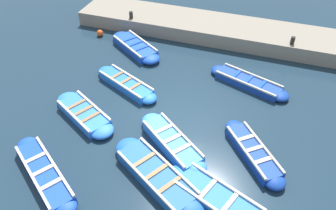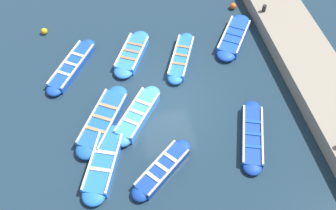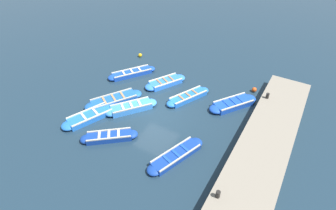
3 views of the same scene
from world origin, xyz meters
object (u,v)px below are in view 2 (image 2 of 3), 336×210
Objects in this scene: boat_centre at (103,163)px; boat_tucked at (72,66)px; boat_alongside at (138,115)px; boat_drifting at (234,37)px; boat_near_quay at (103,120)px; boat_end_of_row at (162,169)px; boat_stern_in at (252,136)px; buoy_yellow_far at (44,31)px; boat_far_corner at (132,54)px; bollard_mid_north at (264,8)px; boat_inner_gap at (181,58)px; buoy_orange_near at (233,6)px.

boat_centre is 1.04× the size of boat_tucked.
boat_centre is at bearing -80.94° from boat_tucked.
boat_alongside is 0.93× the size of boat_drifting.
boat_drifting is (5.48, 3.74, -0.01)m from boat_alongside.
boat_near_quay reaches higher than boat_end_of_row.
boat_near_quay is (1.08, -3.42, 0.02)m from boat_tucked.
boat_alongside is 1.48m from boat_near_quay.
boat_stern_in reaches higher than buoy_yellow_far.
boat_stern_in is 6.23m from boat_near_quay.
boat_alongside is at bearing 100.37° from boat_end_of_row.
boat_far_corner is at bearing 4.36° from boat_tucked.
boat_alongside is at bearing -145.73° from boat_drifting.
boat_near_quay is 6.59m from buoy_yellow_far.
boat_end_of_row is 8.40× the size of bollard_mid_north.
boat_far_corner is at bearing -171.53° from bollard_mid_north.
boat_stern_in is at bearing -69.63° from boat_inner_gap.
boat_alongside is at bearing 49.70° from boat_centre.
boat_far_corner is at bearing -179.22° from boat_drifting.
boat_far_corner is 4.06m from boat_near_quay.
buoy_orange_near is (8.75, 2.63, 0.00)m from boat_tucked.
boat_tucked is 10.18× the size of bollard_mid_north.
boat_far_corner is 7.08m from bollard_mid_north.
boat_drifting reaches higher than boat_far_corner.
boat_far_corner is (-2.25, 0.74, 0.00)m from boat_inner_gap.
boat_near_quay is at bearing 161.00° from boat_stern_in.
buoy_orange_near is (7.68, 6.04, -0.02)m from boat_near_quay.
boat_end_of_row reaches higher than buoy_yellow_far.
boat_inner_gap is 0.96× the size of boat_tucked.
boat_end_of_row is at bearing -122.93° from buoy_orange_near.
boat_end_of_row is at bearing -54.44° from boat_near_quay.
boat_far_corner is 10.40× the size of buoy_yellow_far.
boat_centre is 6.00m from boat_far_corner.
boat_tucked is 9.96m from bollard_mid_north.
boat_drifting is (1.06, 5.74, 0.03)m from boat_stern_in.
buoy_yellow_far is at bearing 179.23° from buoy_orange_near.
boat_centre is at bearing -131.05° from boat_inner_gap.
boat_inner_gap is 9.77× the size of bollard_mid_north.
boat_alongside reaches higher than buoy_yellow_far.
boat_near_quay is 9.77m from buoy_orange_near.
boat_stern_in is at bearing -102.46° from buoy_orange_near.
buoy_orange_near is (5.70, 8.81, -0.00)m from boat_end_of_row.
boat_centre is 9.17m from boat_drifting.
boat_tucked is (-2.89, -0.22, -0.00)m from boat_far_corner.
boat_stern_in is at bearing -100.51° from boat_drifting.
bollard_mid_north is at bearing 20.70° from boat_inner_gap.
buoy_yellow_far is (-8.18, 8.21, 0.00)m from boat_stern_in.
buoy_yellow_far is at bearing 113.67° from boat_tucked.
boat_near_quay is (0.21, 2.02, 0.01)m from boat_centre.
boat_near_quay is (-1.81, -3.64, 0.02)m from boat_far_corner.
boat_drifting reaches higher than buoy_yellow_far.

